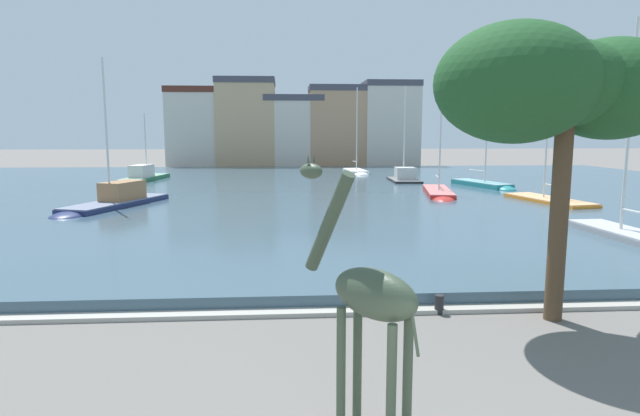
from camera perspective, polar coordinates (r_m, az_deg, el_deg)
harbor_water at (r=40.84m, az=-2.41°, el=1.83°), size 77.44×54.28×0.43m
quay_edge_coping at (r=14.02m, az=0.57°, el=-11.19°), size 77.44×0.50×0.12m
giraffe_statue at (r=8.15m, az=5.20°, el=-9.60°), size 1.87×2.14×4.35m
sailboat_navy at (r=32.80m, az=-21.64°, el=0.37°), size 4.84×9.19×8.86m
sailboat_grey at (r=25.48m, az=29.50°, el=-2.60°), size 1.98×7.01×9.24m
sailboat_red at (r=37.64m, az=12.74°, el=1.36°), size 3.13×8.45×6.66m
sailboat_teal at (r=43.89m, az=17.50°, el=2.19°), size 3.42×7.06×7.22m
sailboat_white at (r=56.44m, az=3.99°, el=3.79°), size 2.20×6.48×9.42m
sailboat_black at (r=48.00m, az=9.02°, el=3.08°), size 2.58×5.96×8.79m
sailboat_green at (r=50.72m, az=-18.23°, el=3.10°), size 3.06×9.14×6.43m
sailboat_orange at (r=36.44m, az=22.83°, el=0.63°), size 3.32×7.83×5.91m
shade_tree at (r=14.13m, az=24.19°, el=11.86°), size 6.12×3.91×7.28m
mooring_bollard at (r=14.35m, az=12.77°, el=-10.13°), size 0.24×0.24×0.50m
townhouse_wide_warehouse at (r=73.63m, az=-12.81°, el=8.42°), size 8.15×7.79×10.61m
townhouse_narrow_midrow at (r=72.62m, az=-7.94°, el=9.03°), size 7.76×7.63×11.83m
townhouse_corner_house at (r=72.32m, az=-2.88°, el=8.22°), size 7.91×7.33×9.60m
townhouse_tall_gabled at (r=71.84m, az=2.26°, el=8.74°), size 8.61×5.63×10.90m
townhouse_end_terrace at (r=73.07m, az=7.58°, el=8.92°), size 7.34×6.19×11.53m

